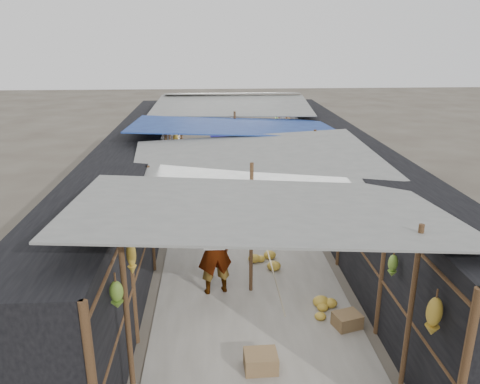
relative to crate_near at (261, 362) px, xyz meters
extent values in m
cube|color=#9E998E|center=(0.05, 5.80, -0.14)|extent=(3.60, 16.00, 0.02)
cube|color=black|center=(-2.65, 5.80, 1.00)|extent=(1.40, 15.00, 2.30)
cube|color=black|center=(2.75, 5.80, 1.00)|extent=(1.40, 15.00, 2.30)
cube|color=olive|center=(0.00, 0.00, 0.00)|extent=(0.50, 0.41, 0.30)
cube|color=olive|center=(1.59, 0.98, -0.02)|extent=(0.52, 0.46, 0.26)
cube|color=olive|center=(-0.45, 8.20, 0.00)|extent=(0.49, 0.41, 0.29)
cylinder|color=black|center=(1.23, 7.20, -0.05)|extent=(0.66, 0.66, 0.20)
imported|color=white|center=(-0.65, 2.28, 0.78)|extent=(0.77, 0.60, 1.85)
imported|color=navy|center=(-0.79, 5.15, 0.69)|extent=(1.01, 0.93, 1.68)
imported|color=#46423D|center=(0.80, 8.52, 0.33)|extent=(0.46, 0.67, 0.96)
cylinder|color=brown|center=(-1.75, -0.70, 1.15)|extent=(0.07, 0.07, 2.60)
cylinder|color=brown|center=(1.85, -0.70, 1.15)|extent=(0.07, 0.07, 2.60)
cylinder|color=brown|center=(0.05, 2.30, 1.15)|extent=(0.07, 0.07, 2.60)
cylinder|color=brown|center=(-1.75, 5.30, 1.15)|extent=(0.07, 0.07, 2.60)
cylinder|color=brown|center=(1.85, 5.30, 1.15)|extent=(0.07, 0.07, 2.60)
cylinder|color=brown|center=(0.05, 8.30, 1.15)|extent=(0.07, 0.07, 2.60)
cylinder|color=brown|center=(-1.75, 11.30, 1.15)|extent=(0.07, 0.07, 2.60)
cylinder|color=brown|center=(1.85, 11.30, 1.15)|extent=(0.07, 0.07, 2.60)
cube|color=gray|center=(0.05, 0.30, 2.35)|extent=(5.21, 3.19, 0.52)
cube|color=gray|center=(0.25, 3.50, 2.20)|extent=(5.23, 3.73, 0.50)
cube|color=#204595|center=(-0.05, 6.80, 2.30)|extent=(5.40, 3.60, 0.41)
cube|color=gray|center=(0.05, 10.10, 2.40)|extent=(5.37, 3.66, 0.27)
cube|color=gray|center=(0.15, 12.50, 2.50)|extent=(5.00, 1.99, 0.24)
cylinder|color=brown|center=(-1.95, 5.80, 1.90)|extent=(0.06, 15.00, 0.06)
cylinder|color=brown|center=(2.05, 5.80, 1.90)|extent=(0.06, 15.00, 0.06)
cylinder|color=gray|center=(0.05, 5.80, 1.90)|extent=(0.02, 15.00, 0.02)
cube|color=blue|center=(0.30, 4.88, 1.58)|extent=(0.55, 0.03, 0.65)
cube|color=#982F17|center=(1.08, 4.79, 1.60)|extent=(0.50, 0.03, 0.60)
cube|color=#252198|center=(-0.38, 10.10, 1.60)|extent=(0.65, 0.03, 0.60)
cube|color=silver|center=(0.87, 8.73, 1.63)|extent=(0.60, 0.03, 0.55)
ellipsoid|color=olive|center=(-1.83, -0.79, 1.68)|extent=(0.17, 0.14, 0.37)
ellipsoid|color=gold|center=(-1.83, 0.30, 1.62)|extent=(0.14, 0.12, 0.51)
ellipsoid|color=olive|center=(-1.83, 2.25, 1.35)|extent=(0.16, 0.13, 0.55)
ellipsoid|color=olive|center=(-1.83, 3.24, 1.40)|extent=(0.14, 0.12, 0.54)
ellipsoid|color=olive|center=(-1.83, 4.66, 1.65)|extent=(0.16, 0.13, 0.38)
ellipsoid|color=olive|center=(-1.83, 6.24, 1.50)|extent=(0.15, 0.13, 0.47)
ellipsoid|color=gold|center=(-1.83, 8.35, 1.32)|extent=(0.16, 0.14, 0.57)
ellipsoid|color=gold|center=(-1.83, 9.48, 1.34)|extent=(0.17, 0.14, 0.56)
ellipsoid|color=olive|center=(-1.83, 11.45, 1.50)|extent=(0.17, 0.15, 0.49)
ellipsoid|color=olive|center=(-1.83, 12.47, 1.48)|extent=(0.18, 0.16, 0.59)
ellipsoid|color=gold|center=(1.93, -1.13, 1.45)|extent=(0.19, 0.16, 0.52)
ellipsoid|color=olive|center=(1.93, 0.18, 1.44)|extent=(0.15, 0.12, 0.35)
ellipsoid|color=olive|center=(1.93, 2.37, 1.57)|extent=(0.17, 0.15, 0.40)
ellipsoid|color=gold|center=(1.93, 3.90, 1.38)|extent=(0.20, 0.17, 0.47)
ellipsoid|color=olive|center=(1.93, 4.99, 1.39)|extent=(0.19, 0.16, 0.46)
ellipsoid|color=olive|center=(1.93, 6.88, 1.42)|extent=(0.16, 0.14, 0.54)
ellipsoid|color=olive|center=(1.93, 8.33, 1.50)|extent=(0.19, 0.16, 0.43)
ellipsoid|color=olive|center=(1.93, 9.78, 1.61)|extent=(0.15, 0.13, 0.36)
ellipsoid|color=gold|center=(1.93, 11.29, 1.41)|extent=(0.16, 0.13, 0.41)
ellipsoid|color=olive|center=(1.93, 12.58, 1.64)|extent=(0.16, 0.13, 0.43)
ellipsoid|color=gold|center=(1.33, 5.11, 0.03)|extent=(0.69, 0.59, 0.35)
ellipsoid|color=gold|center=(0.42, 3.37, -0.01)|extent=(0.57, 0.48, 0.28)
ellipsoid|color=gold|center=(1.38, 1.47, -0.02)|extent=(0.52, 0.44, 0.26)
ellipsoid|color=olive|center=(-1.21, 8.37, -0.02)|extent=(0.52, 0.44, 0.26)
ellipsoid|color=gold|center=(-0.32, 5.94, -0.01)|extent=(0.53, 0.45, 0.27)
ellipsoid|color=gold|center=(1.41, 9.78, -0.01)|extent=(0.56, 0.48, 0.28)
camera|label=1|loc=(-0.67, -5.77, 4.61)|focal=35.00mm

